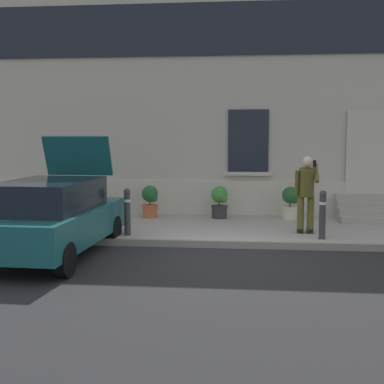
{
  "coord_description": "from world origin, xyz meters",
  "views": [
    {
      "loc": [
        0.4,
        -9.78,
        2.35
      ],
      "look_at": [
        -0.76,
        1.6,
        1.1
      ],
      "focal_mm": 48.62,
      "sensor_mm": 36.0,
      "label": 1
    }
  ],
  "objects": [
    {
      "name": "sidewalk",
      "position": [
        0.0,
        2.8,
        0.07
      ],
      "size": [
        24.0,
        3.6,
        0.15
      ],
      "primitive_type": "cube",
      "color": "#99968E",
      "rests_on": "ground"
    },
    {
      "name": "hatchback_car_teal",
      "position": [
        -3.29,
        -0.2,
        0.8
      ],
      "size": [
        1.92,
        4.13,
        2.34
      ],
      "color": "#165156",
      "rests_on": "ground"
    },
    {
      "name": "person_on_phone",
      "position": [
        1.77,
        1.93,
        1.15
      ],
      "size": [
        0.51,
        0.51,
        1.74
      ],
      "rotation": [
        0.0,
        0.0,
        -0.3
      ],
      "color": "#514C1E",
      "rests_on": "sidewalk"
    },
    {
      "name": "curb_edge",
      "position": [
        0.0,
        0.94,
        0.07
      ],
      "size": [
        24.0,
        0.12,
        0.15
      ],
      "primitive_type": "cube",
      "color": "gray",
      "rests_on": "ground"
    },
    {
      "name": "bollard_near_person",
      "position": [
        2.05,
        1.35,
        0.71
      ],
      "size": [
        0.15,
        0.15,
        1.04
      ],
      "color": "#333338",
      "rests_on": "sidewalk"
    },
    {
      "name": "planter_olive",
      "position": [
        -3.99,
        3.91,
        0.61
      ],
      "size": [
        0.44,
        0.44,
        0.86
      ],
      "color": "#606B38",
      "rests_on": "sidewalk"
    },
    {
      "name": "planter_cream",
      "position": [
        1.61,
        3.96,
        0.61
      ],
      "size": [
        0.44,
        0.44,
        0.86
      ],
      "color": "beige",
      "rests_on": "sidewalk"
    },
    {
      "name": "planter_charcoal",
      "position": [
        -0.26,
        3.94,
        0.61
      ],
      "size": [
        0.44,
        0.44,
        0.86
      ],
      "color": "#2D2D30",
      "rests_on": "sidewalk"
    },
    {
      "name": "building_facade",
      "position": [
        0.01,
        5.29,
        3.73
      ],
      "size": [
        24.0,
        1.52,
        7.5
      ],
      "color": "#B2AD9E",
      "rests_on": "ground"
    },
    {
      "name": "entrance_stoop",
      "position": [
        3.68,
        4.12,
        0.39
      ],
      "size": [
        1.71,
        1.28,
        0.64
      ],
      "color": "#9E998E",
      "rests_on": "sidewalk"
    },
    {
      "name": "planter_terracotta",
      "position": [
        -2.12,
        3.87,
        0.61
      ],
      "size": [
        0.44,
        0.44,
        0.86
      ],
      "color": "#B25B38",
      "rests_on": "sidewalk"
    },
    {
      "name": "ground_plane",
      "position": [
        0.0,
        0.0,
        0.0
      ],
      "size": [
        80.0,
        80.0,
        0.0
      ],
      "primitive_type": "plane",
      "color": "#232326"
    },
    {
      "name": "bollard_far_left",
      "position": [
        -2.17,
        1.35,
        0.71
      ],
      "size": [
        0.15,
        0.15,
        1.04
      ],
      "color": "#333338",
      "rests_on": "sidewalk"
    }
  ]
}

